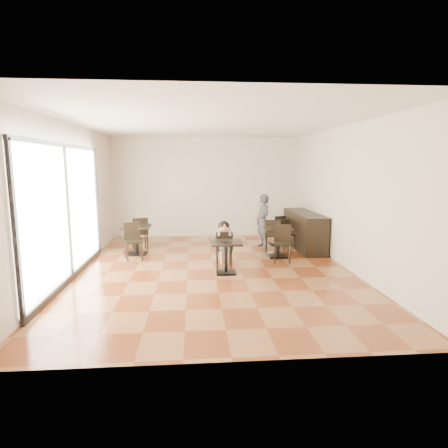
{
  "coord_description": "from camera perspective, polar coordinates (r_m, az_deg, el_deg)",
  "views": [
    {
      "loc": [
        -0.44,
        -8.13,
        2.34
      ],
      "look_at": [
        0.24,
        0.18,
        1.0
      ],
      "focal_mm": 30.0,
      "sensor_mm": 36.0,
      "label": 1
    }
  ],
  "objects": [
    {
      "name": "cafe_table_back",
      "position": [
        11.05,
        8.1,
        -1.45
      ],
      "size": [
        0.76,
        0.76,
        0.66
      ],
      "primitive_type": null,
      "rotation": [
        0.0,
        0.0,
        0.26
      ],
      "color": "black",
      "rests_on": "floor"
    },
    {
      "name": "child_chair",
      "position": [
        8.61,
        -0.03,
        -3.77
      ],
      "size": [
        0.38,
        0.38,
        0.84
      ],
      "primitive_type": null,
      "rotation": [
        0.0,
        0.0,
        3.14
      ],
      "color": "black",
      "rests_on": "floor"
    },
    {
      "name": "wall_front",
      "position": [
        4.22,
        1.35,
        -0.97
      ],
      "size": [
        6.0,
        0.01,
        3.2
      ],
      "primitive_type": "cube",
      "color": "beige",
      "rests_on": "floor"
    },
    {
      "name": "pizza_slice",
      "position": [
        8.32,
        0.08,
        -0.76
      ],
      "size": [
        0.24,
        0.19,
        0.06
      ],
      "primitive_type": null,
      "color": "tan",
      "rests_on": "child"
    },
    {
      "name": "ceiling",
      "position": [
        8.19,
        -1.64,
        15.15
      ],
      "size": [
        6.0,
        8.0,
        0.01
      ],
      "primitive_type": "cube",
      "color": "silver",
      "rests_on": "floor"
    },
    {
      "name": "wall_right",
      "position": [
        8.86,
        18.21,
        3.88
      ],
      "size": [
        0.01,
        8.0,
        3.2
      ],
      "primitive_type": "cube",
      "color": "beige",
      "rests_on": "floor"
    },
    {
      "name": "storefront_window",
      "position": [
        8.1,
        -22.87,
        1.74
      ],
      "size": [
        0.04,
        4.5,
        2.6
      ],
      "primitive_type": "cube",
      "color": "white",
      "rests_on": "floor"
    },
    {
      "name": "chair_back_b",
      "position": [
        10.54,
        9.47,
        -1.63
      ],
      "size": [
        0.43,
        0.43,
        0.79
      ],
      "primitive_type": null,
      "rotation": [
        0.0,
        0.0,
        0.26
      ],
      "color": "black",
      "rests_on": "floor"
    },
    {
      "name": "plate",
      "position": [
        7.91,
        0.36,
        -2.82
      ],
      "size": [
        0.23,
        0.23,
        0.01
      ],
      "primitive_type": "cylinder",
      "color": "black",
      "rests_on": "child_table"
    },
    {
      "name": "child_table",
      "position": [
        8.09,
        0.29,
        -5.13
      ],
      "size": [
        0.66,
        0.66,
        0.7
      ],
      "primitive_type": null,
      "color": "black",
      "rests_on": "floor"
    },
    {
      "name": "wall_back",
      "position": [
        12.16,
        -2.62,
        5.63
      ],
      "size": [
        6.0,
        0.01,
        3.2
      ],
      "primitive_type": "cube",
      "color": "beige",
      "rests_on": "floor"
    },
    {
      "name": "cafe_table_mid",
      "position": [
        9.6,
        8.12,
        -2.8
      ],
      "size": [
        0.85,
        0.85,
        0.74
      ],
      "primitive_type": null,
      "rotation": [
        0.0,
        0.0,
        -0.23
      ],
      "color": "black",
      "rests_on": "floor"
    },
    {
      "name": "wall_left",
      "position": [
        8.56,
        -22.12,
        3.5
      ],
      "size": [
        0.01,
        8.0,
        3.2
      ],
      "primitive_type": "cube",
      "color": "beige",
      "rests_on": "floor"
    },
    {
      "name": "chair_left_b",
      "position": [
        9.47,
        -13.64,
        -2.62
      ],
      "size": [
        0.51,
        0.51,
        0.91
      ],
      "primitive_type": null,
      "rotation": [
        0.0,
        0.0,
        0.29
      ],
      "color": "black",
      "rests_on": "floor"
    },
    {
      "name": "chair_back_a",
      "position": [
        11.59,
        8.15,
        -0.62
      ],
      "size": [
        0.43,
        0.43,
        0.79
      ],
      "primitive_type": null,
      "rotation": [
        0.0,
        0.0,
        3.4
      ],
      "color": "black",
      "rests_on": "floor"
    },
    {
      "name": "chair_mid_a",
      "position": [
        10.11,
        7.44,
        -1.74
      ],
      "size": [
        0.48,
        0.48,
        0.89
      ],
      "primitive_type": null,
      "rotation": [
        0.0,
        0.0,
        2.91
      ],
      "color": "black",
      "rests_on": "floor"
    },
    {
      "name": "service_counter",
      "position": [
        10.75,
        12.09,
        -0.93
      ],
      "size": [
        0.6,
        2.4,
        1.0
      ],
      "primitive_type": "cube",
      "color": "black",
      "rests_on": "floor"
    },
    {
      "name": "chair_left_a",
      "position": [
        10.54,
        -12.73,
        -1.41
      ],
      "size": [
        0.51,
        0.51,
        0.91
      ],
      "primitive_type": null,
      "rotation": [
        0.0,
        0.0,
        3.44
      ],
      "color": "black",
      "rests_on": "floor"
    },
    {
      "name": "child",
      "position": [
        8.58,
        -0.03,
        -3.07
      ],
      "size": [
        0.38,
        0.53,
        1.05
      ],
      "primitive_type": null,
      "color": "gray",
      "rests_on": "child_chair"
    },
    {
      "name": "adult_patron",
      "position": [
        10.59,
        5.94,
        0.46
      ],
      "size": [
        0.49,
        0.62,
        1.51
      ],
      "primitive_type": "imported",
      "rotation": [
        0.0,
        0.0,
        -1.31
      ],
      "color": "#3B3B40",
      "rests_on": "floor"
    },
    {
      "name": "cafe_table_left",
      "position": [
        10.02,
        -13.14,
        -2.41
      ],
      "size": [
        0.89,
        0.89,
        0.75
      ],
      "primitive_type": null,
      "rotation": [
        0.0,
        0.0,
        0.29
      ],
      "color": "black",
      "rests_on": "floor"
    },
    {
      "name": "chair_mid_b",
      "position": [
        9.06,
        8.9,
        -3.04
      ],
      "size": [
        0.48,
        0.48,
        0.89
      ],
      "primitive_type": null,
      "rotation": [
        0.0,
        0.0,
        -0.23
      ],
      "color": "black",
      "rests_on": "floor"
    },
    {
      "name": "floor",
      "position": [
        8.48,
        -1.55,
        -6.9
      ],
      "size": [
        6.0,
        8.0,
        0.01
      ],
      "primitive_type": "cube",
      "color": "brown",
      "rests_on": "ground"
    }
  ]
}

